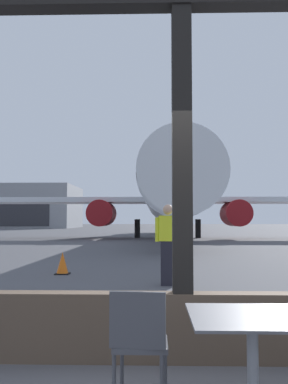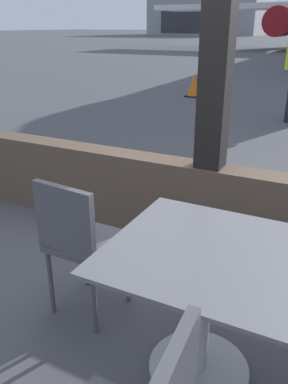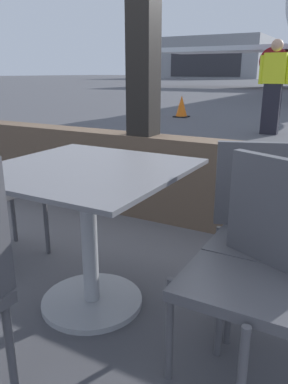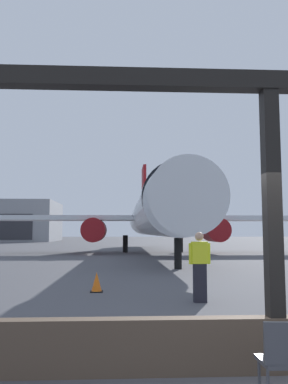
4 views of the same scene
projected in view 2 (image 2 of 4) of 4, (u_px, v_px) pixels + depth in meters
The scene contains 5 objects.
window_frame at pixel (216, 78), 2.81m from camera, with size 8.68×0.24×3.85m.
dining_table at pixel (203, 298), 1.92m from camera, with size 0.88×0.88×0.73m.
cafe_chair_window_right at pixel (78, 237), 2.30m from camera, with size 0.42×0.42×0.89m.
traffic_cone at pixel (194, 86), 10.01m from camera, with size 0.36×0.36×0.57m.
distant_hangar at pixel (212, 13), 74.39m from camera, with size 19.55×15.95×7.69m.
Camera 2 is at (0.87, -2.81, 1.68)m, focal length 37.32 mm.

